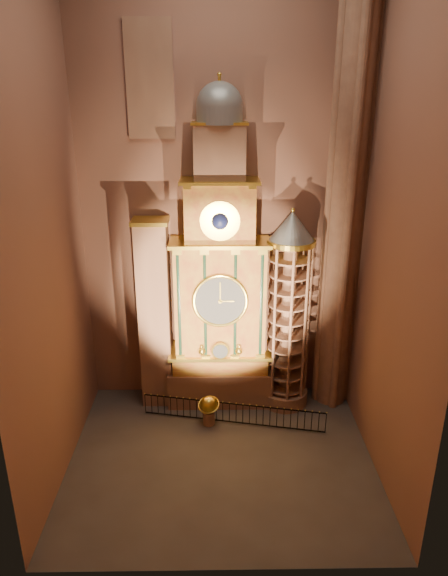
{
  "coord_description": "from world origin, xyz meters",
  "views": [
    {
      "loc": [
        -0.16,
        -19.53,
        15.9
      ],
      "look_at": [
        0.18,
        3.0,
        7.36
      ],
      "focal_mm": 32.0,
      "sensor_mm": 36.0,
      "label": 1
    }
  ],
  "objects_px": {
    "astronomical_clock": "(220,287)",
    "iron_railing": "(233,413)",
    "celestial_globe": "(209,408)",
    "stair_turret": "(288,314)",
    "portrait_tower": "(155,314)"
  },
  "relations": [
    {
      "from": "astronomical_clock",
      "to": "iron_railing",
      "type": "height_order",
      "value": "astronomical_clock"
    },
    {
      "from": "astronomical_clock",
      "to": "celestial_globe",
      "type": "relative_size",
      "value": 10.51
    },
    {
      "from": "iron_railing",
      "to": "stair_turret",
      "type": "bearing_deg",
      "value": 34.95
    },
    {
      "from": "astronomical_clock",
      "to": "stair_turret",
      "type": "relative_size",
      "value": 1.55
    },
    {
      "from": "stair_turret",
      "to": "portrait_tower",
      "type": "bearing_deg",
      "value": 177.67
    },
    {
      "from": "astronomical_clock",
      "to": "iron_railing",
      "type": "distance_m",
      "value": 6.5
    },
    {
      "from": "stair_turret",
      "to": "iron_railing",
      "type": "relative_size",
      "value": 1.18
    },
    {
      "from": "portrait_tower",
      "to": "celestial_globe",
      "type": "xyz_separation_m",
      "value": [
        2.79,
        -2.28,
        -4.2
      ]
    },
    {
      "from": "astronomical_clock",
      "to": "celestial_globe",
      "type": "bearing_deg",
      "value": -105.03
    },
    {
      "from": "astronomical_clock",
      "to": "celestial_globe",
      "type": "distance_m",
      "value": 6.19
    },
    {
      "from": "astronomical_clock",
      "to": "stair_turret",
      "type": "xyz_separation_m",
      "value": [
        3.5,
        -0.26,
        -1.41
      ]
    },
    {
      "from": "celestial_globe",
      "to": "iron_railing",
      "type": "relative_size",
      "value": 0.17
    },
    {
      "from": "iron_railing",
      "to": "portrait_tower",
      "type": "bearing_deg",
      "value": 150.29
    },
    {
      "from": "astronomical_clock",
      "to": "iron_railing",
      "type": "xyz_separation_m",
      "value": [
        0.62,
        -2.28,
        -6.05
      ]
    },
    {
      "from": "stair_turret",
      "to": "iron_railing",
      "type": "bearing_deg",
      "value": -145.05
    }
  ]
}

